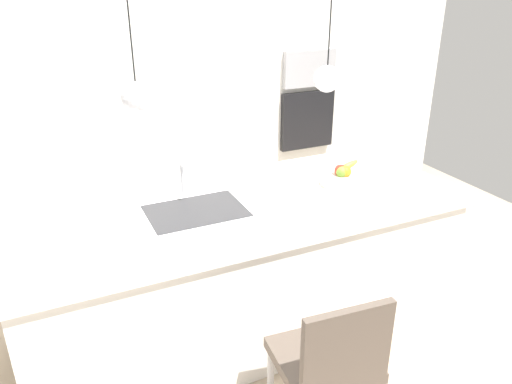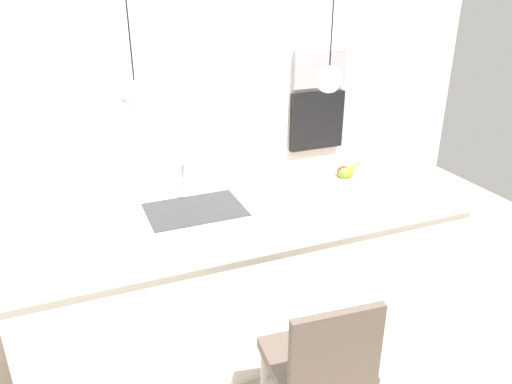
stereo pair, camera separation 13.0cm
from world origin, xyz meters
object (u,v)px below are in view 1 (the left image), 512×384
object	(u,v)px
oven	(307,120)
chair_near	(330,360)
microwave	(309,68)
fruit_bowl	(342,177)

from	to	relation	value
oven	chair_near	bearing A→B (deg)	-117.87
oven	microwave	bearing A→B (deg)	0.00
microwave	chair_near	bearing A→B (deg)	-117.87
fruit_bowl	oven	world-z (taller)	oven
fruit_bowl	oven	bearing A→B (deg)	67.10
oven	chair_near	world-z (taller)	oven
microwave	chair_near	size ratio (longest dim) A/B	0.61
oven	chair_near	size ratio (longest dim) A/B	0.64
chair_near	fruit_bowl	bearing A→B (deg)	54.90
microwave	oven	world-z (taller)	microwave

